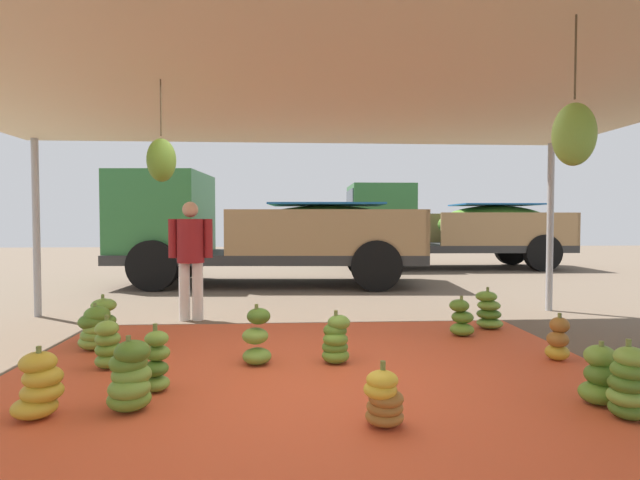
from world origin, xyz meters
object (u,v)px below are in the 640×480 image
(banana_bunch_8, at_px, (257,338))
(banana_bunch_7, at_px, (156,363))
(banana_bunch_3, at_px, (95,329))
(banana_bunch_13, at_px, (39,387))
(banana_bunch_4, at_px, (628,386))
(cargo_truck_far, at_px, (448,226))
(banana_bunch_0, at_px, (600,377))
(banana_bunch_10, at_px, (461,319))
(banana_bunch_1, at_px, (489,311))
(banana_bunch_6, at_px, (130,377))
(banana_bunch_9, at_px, (336,340))
(banana_bunch_5, at_px, (102,322))
(banana_bunch_2, at_px, (108,346))
(banana_bunch_11, at_px, (558,340))
(banana_bunch_12, at_px, (384,400))
(cargo_truck_main, at_px, (257,229))
(worker_0, at_px, (191,251))

(banana_bunch_8, bearing_deg, banana_bunch_7, -135.98)
(banana_bunch_3, bearing_deg, banana_bunch_13, -80.98)
(banana_bunch_7, height_order, banana_bunch_8, banana_bunch_8)
(banana_bunch_4, height_order, cargo_truck_far, cargo_truck_far)
(banana_bunch_0, distance_m, banana_bunch_10, 2.33)
(banana_bunch_1, bearing_deg, banana_bunch_6, -144.83)
(banana_bunch_9, bearing_deg, banana_bunch_5, 158.92)
(banana_bunch_8, distance_m, cargo_truck_far, 11.03)
(banana_bunch_2, xyz_separation_m, banana_bunch_11, (4.30, 0.00, -0.01))
(banana_bunch_0, bearing_deg, banana_bunch_1, 85.37)
(banana_bunch_9, bearing_deg, banana_bunch_13, -150.64)
(banana_bunch_10, relative_size, banana_bunch_12, 1.08)
(banana_bunch_4, relative_size, banana_bunch_11, 1.20)
(banana_bunch_4, bearing_deg, banana_bunch_8, 149.22)
(banana_bunch_12, relative_size, banana_bunch_13, 0.88)
(banana_bunch_12, bearing_deg, banana_bunch_3, 140.41)
(banana_bunch_4, bearing_deg, banana_bunch_5, 150.11)
(banana_bunch_4, distance_m, banana_bunch_6, 3.50)
(banana_bunch_8, distance_m, banana_bunch_12, 1.83)
(banana_bunch_4, distance_m, banana_bunch_12, 1.70)
(banana_bunch_0, bearing_deg, banana_bunch_12, -169.11)
(banana_bunch_9, bearing_deg, banana_bunch_10, 33.92)
(banana_bunch_2, height_order, cargo_truck_far, cargo_truck_far)
(banana_bunch_3, distance_m, cargo_truck_far, 11.40)
(banana_bunch_6, xyz_separation_m, cargo_truck_main, (0.48, 7.45, 0.94))
(banana_bunch_11, xyz_separation_m, cargo_truck_far, (2.03, 9.87, 1.01))
(banana_bunch_10, bearing_deg, banana_bunch_9, -146.08)
(banana_bunch_1, distance_m, cargo_truck_far, 8.67)
(banana_bunch_5, xyz_separation_m, banana_bunch_11, (4.72, -1.04, -0.03))
(banana_bunch_13, bearing_deg, banana_bunch_3, 99.02)
(banana_bunch_4, xyz_separation_m, banana_bunch_13, (-4.07, 0.32, -0.03))
(banana_bunch_3, distance_m, banana_bunch_7, 1.69)
(banana_bunch_8, bearing_deg, banana_bunch_4, -30.78)
(banana_bunch_10, xyz_separation_m, worker_0, (-3.40, 1.20, 0.75))
(banana_bunch_1, xyz_separation_m, banana_bunch_8, (-2.85, -1.44, 0.02))
(banana_bunch_8, bearing_deg, banana_bunch_2, -176.81)
(banana_bunch_1, distance_m, banana_bunch_6, 4.52)
(banana_bunch_4, bearing_deg, banana_bunch_13, 175.51)
(banana_bunch_10, bearing_deg, banana_bunch_3, -173.94)
(banana_bunch_11, bearing_deg, banana_bunch_8, 178.54)
(banana_bunch_10, distance_m, banana_bunch_13, 4.46)
(banana_bunch_0, xyz_separation_m, worker_0, (-3.67, 3.51, 0.75))
(banana_bunch_9, distance_m, cargo_truck_main, 6.48)
(banana_bunch_7, distance_m, worker_0, 3.11)
(banana_bunch_1, bearing_deg, banana_bunch_5, -174.16)
(banana_bunch_12, bearing_deg, cargo_truck_main, 99.36)
(banana_bunch_4, height_order, cargo_truck_main, cargo_truck_main)
(banana_bunch_0, xyz_separation_m, banana_bunch_8, (-2.63, 1.24, 0.04))
(banana_bunch_2, relative_size, banana_bunch_5, 0.92)
(banana_bunch_1, xyz_separation_m, banana_bunch_2, (-4.21, -1.52, -0.01))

